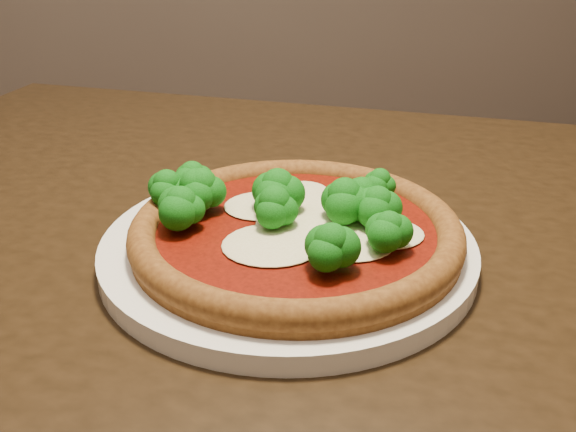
{
  "coord_description": "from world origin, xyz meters",
  "views": [
    {
      "loc": [
        0.08,
        -0.7,
        1.03
      ],
      "look_at": [
        0.12,
        -0.2,
        0.79
      ],
      "focal_mm": 40.0,
      "sensor_mm": 36.0,
      "label": 1
    }
  ],
  "objects": [
    {
      "name": "pizza",
      "position": [
        0.13,
        -0.21,
        0.79
      ],
      "size": [
        0.29,
        0.29,
        0.06
      ],
      "rotation": [
        0.0,
        0.0,
        -0.21
      ],
      "color": "brown",
      "rests_on": "plate"
    },
    {
      "name": "dining_table",
      "position": [
        0.14,
        -0.18,
        0.66
      ],
      "size": [
        1.44,
        1.25,
        0.75
      ],
      "rotation": [
        0.0,
        0.0,
        -0.36
      ],
      "color": "black",
      "rests_on": "floor"
    },
    {
      "name": "plate",
      "position": [
        0.12,
        -0.2,
        0.76
      ],
      "size": [
        0.33,
        0.33,
        0.02
      ],
      "primitive_type": "cylinder",
      "color": "white",
      "rests_on": "dining_table"
    }
  ]
}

